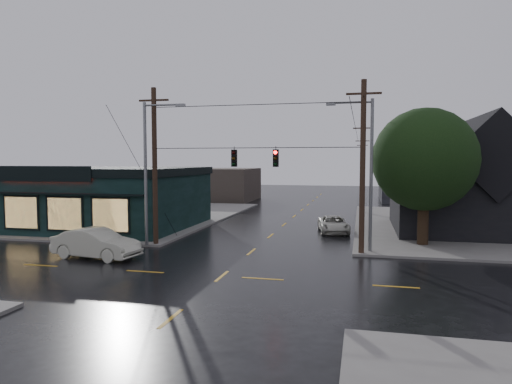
% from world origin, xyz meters
% --- Properties ---
extents(ground_plane, '(160.00, 160.00, 0.00)m').
position_xyz_m(ground_plane, '(0.00, 0.00, 0.00)').
color(ground_plane, black).
extents(sidewalk_nw, '(28.00, 28.00, 0.15)m').
position_xyz_m(sidewalk_nw, '(-20.00, 20.00, 0.07)').
color(sidewalk_nw, slate).
rests_on(sidewalk_nw, ground).
extents(pizza_shop, '(16.30, 12.34, 4.90)m').
position_xyz_m(pizza_shop, '(-15.00, 12.94, 2.56)').
color(pizza_shop, black).
rests_on(pizza_shop, ground).
extents(ne_building, '(12.60, 11.60, 8.75)m').
position_xyz_m(ne_building, '(15.00, 17.00, 4.47)').
color(ne_building, black).
rests_on(ne_building, ground).
extents(corner_tree, '(6.56, 6.56, 8.73)m').
position_xyz_m(corner_tree, '(10.34, 10.18, 5.57)').
color(corner_tree, black).
rests_on(corner_tree, ground).
extents(utility_pole_nw, '(2.00, 0.32, 10.15)m').
position_xyz_m(utility_pole_nw, '(-6.50, 6.50, 0.00)').
color(utility_pole_nw, black).
rests_on(utility_pole_nw, ground).
extents(utility_pole_ne, '(2.00, 0.32, 10.15)m').
position_xyz_m(utility_pole_ne, '(6.50, 6.50, 0.00)').
color(utility_pole_ne, black).
rests_on(utility_pole_ne, ground).
extents(utility_pole_far_a, '(2.00, 0.32, 9.65)m').
position_xyz_m(utility_pole_far_a, '(6.50, 28.00, 0.00)').
color(utility_pole_far_a, black).
rests_on(utility_pole_far_a, ground).
extents(utility_pole_far_b, '(2.00, 0.32, 9.15)m').
position_xyz_m(utility_pole_far_b, '(6.50, 48.00, 0.00)').
color(utility_pole_far_b, black).
rests_on(utility_pole_far_b, ground).
extents(utility_pole_far_c, '(2.00, 0.32, 9.15)m').
position_xyz_m(utility_pole_far_c, '(6.50, 68.00, 0.00)').
color(utility_pole_far_c, black).
rests_on(utility_pole_far_c, ground).
extents(span_signal_assembly, '(13.00, 0.48, 1.23)m').
position_xyz_m(span_signal_assembly, '(0.10, 6.50, 5.70)').
color(span_signal_assembly, black).
rests_on(span_signal_assembly, ground).
extents(streetlight_nw, '(5.40, 0.30, 9.15)m').
position_xyz_m(streetlight_nw, '(-6.80, 5.80, 0.00)').
color(streetlight_nw, slate).
rests_on(streetlight_nw, ground).
extents(streetlight_ne, '(5.40, 0.30, 9.15)m').
position_xyz_m(streetlight_ne, '(7.00, 7.20, 0.00)').
color(streetlight_ne, slate).
rests_on(streetlight_ne, ground).
extents(bg_building_west, '(12.00, 10.00, 4.40)m').
position_xyz_m(bg_building_west, '(-14.00, 40.00, 2.20)').
color(bg_building_west, '#3B332B').
rests_on(bg_building_west, ground).
extents(bg_building_east, '(14.00, 12.00, 5.60)m').
position_xyz_m(bg_building_east, '(16.00, 45.00, 2.80)').
color(bg_building_east, black).
rests_on(bg_building_east, ground).
extents(sedan_cream, '(5.33, 2.47, 1.69)m').
position_xyz_m(sedan_cream, '(-8.15, 2.26, 0.85)').
color(sedan_cream, '#B9B9A3').
rests_on(sedan_cream, ground).
extents(suv_silver, '(2.88, 4.87, 1.27)m').
position_xyz_m(suv_silver, '(4.41, 14.56, 0.64)').
color(suv_silver, '#B5B4A7').
rests_on(suv_silver, ground).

